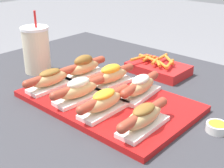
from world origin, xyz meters
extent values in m
cube|color=#B71414|center=(-0.03, -0.02, 0.70)|extent=(0.51, 0.32, 0.02)
cube|color=white|center=(-0.21, -0.09, 0.72)|extent=(0.06, 0.16, 0.01)
ellipsoid|color=tan|center=(-0.21, -0.09, 0.75)|extent=(0.05, 0.14, 0.04)
cylinder|color=#9E3D28|center=(-0.21, -0.09, 0.76)|extent=(0.03, 0.17, 0.03)
sphere|color=#9E3D28|center=(-0.21, -0.18, 0.76)|extent=(0.03, 0.03, 0.03)
sphere|color=#9E3D28|center=(-0.21, 0.00, 0.76)|extent=(0.03, 0.03, 0.03)
ellipsoid|color=brown|center=(-0.21, -0.09, 0.77)|extent=(0.04, 0.08, 0.02)
cube|color=white|center=(-0.08, -0.09, 0.72)|extent=(0.07, 0.16, 0.01)
ellipsoid|color=tan|center=(-0.08, -0.09, 0.75)|extent=(0.06, 0.14, 0.04)
cylinder|color=#9E3D28|center=(-0.08, -0.09, 0.76)|extent=(0.04, 0.18, 0.03)
sphere|color=#9E3D28|center=(-0.09, -0.17, 0.76)|extent=(0.03, 0.03, 0.03)
sphere|color=#9E3D28|center=(-0.08, 0.00, 0.76)|extent=(0.03, 0.03, 0.03)
ellipsoid|color=silver|center=(-0.08, -0.09, 0.77)|extent=(0.05, 0.08, 0.03)
cube|color=white|center=(0.02, -0.09, 0.72)|extent=(0.06, 0.16, 0.01)
ellipsoid|color=tan|center=(0.02, -0.09, 0.75)|extent=(0.05, 0.14, 0.04)
cylinder|color=#9E3D28|center=(0.02, -0.09, 0.76)|extent=(0.03, 0.17, 0.03)
sphere|color=#9E3D28|center=(0.03, -0.18, 0.76)|extent=(0.03, 0.03, 0.03)
sphere|color=#9E3D28|center=(0.02, 0.00, 0.76)|extent=(0.03, 0.03, 0.03)
ellipsoid|color=gold|center=(0.02, -0.09, 0.77)|extent=(0.04, 0.08, 0.02)
cube|color=white|center=(0.15, -0.09, 0.72)|extent=(0.06, 0.16, 0.01)
ellipsoid|color=tan|center=(0.15, -0.09, 0.75)|extent=(0.05, 0.14, 0.04)
cylinder|color=#9E3D28|center=(0.15, -0.09, 0.76)|extent=(0.03, 0.18, 0.03)
sphere|color=#9E3D28|center=(0.16, -0.17, 0.76)|extent=(0.03, 0.03, 0.03)
sphere|color=#9E3D28|center=(0.15, 0.00, 0.76)|extent=(0.03, 0.03, 0.03)
ellipsoid|color=brown|center=(0.15, -0.09, 0.77)|extent=(0.04, 0.08, 0.02)
cube|color=white|center=(-0.21, 0.05, 0.72)|extent=(0.07, 0.16, 0.01)
ellipsoid|color=tan|center=(-0.21, 0.05, 0.75)|extent=(0.05, 0.14, 0.04)
cylinder|color=#9E3D28|center=(-0.21, 0.05, 0.76)|extent=(0.03, 0.18, 0.03)
sphere|color=#9E3D28|center=(-0.21, -0.03, 0.76)|extent=(0.03, 0.03, 0.03)
sphere|color=#9E3D28|center=(-0.20, 0.14, 0.76)|extent=(0.03, 0.03, 0.03)
ellipsoid|color=brown|center=(-0.21, 0.05, 0.77)|extent=(0.04, 0.08, 0.04)
cube|color=white|center=(-0.09, 0.06, 0.72)|extent=(0.08, 0.16, 0.01)
ellipsoid|color=tan|center=(-0.09, 0.06, 0.75)|extent=(0.06, 0.14, 0.04)
cylinder|color=#9E3D28|center=(-0.09, 0.06, 0.76)|extent=(0.04, 0.18, 0.03)
sphere|color=#9E3D28|center=(-0.10, -0.03, 0.76)|extent=(0.03, 0.03, 0.03)
sphere|color=#9E3D28|center=(-0.08, 0.15, 0.76)|extent=(0.03, 0.03, 0.03)
ellipsoid|color=gold|center=(-0.09, 0.06, 0.77)|extent=(0.05, 0.08, 0.03)
cube|color=white|center=(0.04, 0.06, 0.72)|extent=(0.08, 0.16, 0.01)
ellipsoid|color=tan|center=(0.04, 0.06, 0.75)|extent=(0.06, 0.14, 0.04)
cylinder|color=#9E3D28|center=(0.04, 0.06, 0.76)|extent=(0.04, 0.18, 0.03)
sphere|color=#9E3D28|center=(0.05, -0.03, 0.76)|extent=(0.03, 0.03, 0.03)
sphere|color=#9E3D28|center=(0.03, 0.14, 0.76)|extent=(0.03, 0.03, 0.03)
ellipsoid|color=silver|center=(0.04, 0.06, 0.77)|extent=(0.05, 0.08, 0.02)
cylinder|color=silver|center=(0.29, 0.05, 0.71)|extent=(0.06, 0.06, 0.02)
cylinder|color=yellow|center=(0.29, 0.05, 0.71)|extent=(0.05, 0.05, 0.01)
cylinder|color=beige|center=(-0.41, 0.00, 0.78)|extent=(0.10, 0.10, 0.16)
cylinder|color=white|center=(-0.41, 0.00, 0.86)|extent=(0.10, 0.10, 0.01)
cylinder|color=red|center=(-0.39, 0.00, 0.90)|extent=(0.01, 0.01, 0.06)
cube|color=red|center=(-0.06, 0.29, 0.71)|extent=(0.22, 0.14, 0.03)
cylinder|color=orange|center=(-0.10, 0.28, 0.75)|extent=(0.02, 0.06, 0.01)
cylinder|color=orange|center=(-0.12, 0.26, 0.75)|extent=(0.03, 0.09, 0.01)
cylinder|color=orange|center=(-0.11, 0.30, 0.74)|extent=(0.02, 0.06, 0.01)
cylinder|color=orange|center=(-0.04, 0.28, 0.74)|extent=(0.07, 0.05, 0.01)
cylinder|color=orange|center=(-0.01, 0.29, 0.75)|extent=(0.04, 0.09, 0.01)
cylinder|color=orange|center=(-0.07, 0.33, 0.75)|extent=(0.02, 0.06, 0.01)
cylinder|color=orange|center=(-0.06, 0.27, 0.75)|extent=(0.03, 0.06, 0.01)
cylinder|color=orange|center=(-0.03, 0.32, 0.75)|extent=(0.08, 0.06, 0.01)
cylinder|color=orange|center=(-0.10, 0.28, 0.75)|extent=(0.09, 0.03, 0.01)
cylinder|color=orange|center=(-0.04, 0.26, 0.75)|extent=(0.05, 0.05, 0.01)
camera|label=1|loc=(0.54, -0.64, 1.13)|focal=50.00mm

